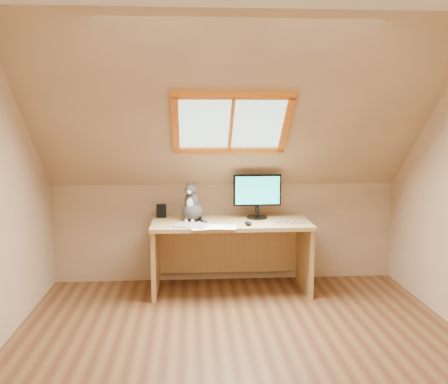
{
  "coord_description": "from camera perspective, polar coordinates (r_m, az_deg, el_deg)",
  "views": [
    {
      "loc": [
        -0.36,
        -3.29,
        1.64
      ],
      "look_at": [
        -0.07,
        1.0,
        1.03
      ],
      "focal_mm": 40.0,
      "sensor_mm": 36.0,
      "label": 1
    }
  ],
  "objects": [
    {
      "name": "monitor",
      "position": [
        4.9,
        3.82,
        -0.14
      ],
      "size": [
        0.47,
        0.2,
        0.44
      ],
      "color": "black",
      "rests_on": "desk"
    },
    {
      "name": "graphics_tablet",
      "position": [
        4.58,
        -3.71,
        -3.81
      ],
      "size": [
        0.36,
        0.31,
        0.01
      ],
      "primitive_type": "cube",
      "rotation": [
        0.0,
        0.0,
        -0.36
      ],
      "color": "#B2B2B7",
      "rests_on": "desk"
    },
    {
      "name": "mouse",
      "position": [
        4.61,
        2.77,
        -3.6
      ],
      "size": [
        0.07,
        0.11,
        0.03
      ],
      "primitive_type": "ellipsoid",
      "rotation": [
        0.0,
        0.0,
        0.06
      ],
      "color": "black",
      "rests_on": "desk"
    },
    {
      "name": "desk_speaker",
      "position": [
        5.01,
        -7.17,
        -2.16
      ],
      "size": [
        0.1,
        0.1,
        0.13
      ],
      "primitive_type": "cube",
      "rotation": [
        0.0,
        0.0,
        0.19
      ],
      "color": "black",
      "rests_on": "desk"
    },
    {
      "name": "desk",
      "position": [
        4.9,
        0.72,
        -5.69
      ],
      "size": [
        1.51,
        0.66,
        0.69
      ],
      "color": "tan",
      "rests_on": "ground"
    },
    {
      "name": "cat",
      "position": [
        4.81,
        -3.68,
        -1.65
      ],
      "size": [
        0.27,
        0.3,
        0.39
      ],
      "color": "#45403D",
      "rests_on": "desk"
    },
    {
      "name": "ground",
      "position": [
        3.7,
        2.16,
        -18.25
      ],
      "size": [
        3.5,
        3.5,
        0.0
      ],
      "primitive_type": "plane",
      "color": "brown",
      "rests_on": "ground"
    },
    {
      "name": "papers",
      "position": [
        4.52,
        -1.44,
        -4.03
      ],
      "size": [
        0.33,
        0.27,
        0.0
      ],
      "color": "white",
      "rests_on": "desk"
    },
    {
      "name": "cables",
      "position": [
        4.73,
        6.54,
        -3.5
      ],
      "size": [
        0.51,
        0.26,
        0.01
      ],
      "color": "silver",
      "rests_on": "desk"
    },
    {
      "name": "room_shell",
      "position": [
        3.23,
        2.47,
        4.36
      ],
      "size": [
        3.52,
        3.52,
        2.41
      ],
      "color": "tan",
      "rests_on": "ground"
    }
  ]
}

